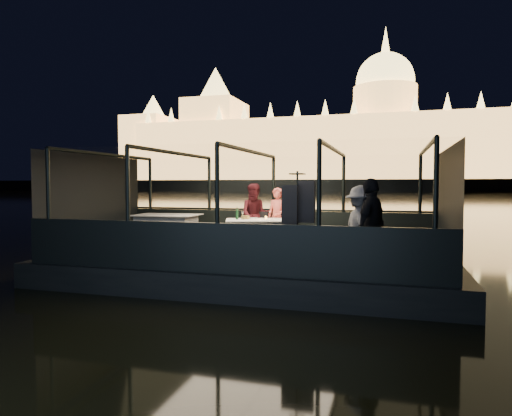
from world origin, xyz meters
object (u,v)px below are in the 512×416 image
(dining_table_aft, at_px, (167,232))
(passenger_stripe, at_px, (361,225))
(dining_table_central, at_px, (257,236))
(wine_bottle, at_px, (237,213))
(passenger_dark, at_px, (371,227))
(coat_stand, at_px, (297,222))
(chair_port_right, at_px, (286,231))
(person_man_maroon, at_px, (255,217))
(chair_port_left, at_px, (260,230))
(person_woman_coral, at_px, (277,218))

(dining_table_aft, xyz_separation_m, passenger_stripe, (4.92, -2.04, 0.47))
(dining_table_central, xyz_separation_m, wine_bottle, (-0.46, -0.10, 0.53))
(dining_table_aft, relative_size, passenger_dark, 0.93)
(coat_stand, xyz_separation_m, passenger_stripe, (1.13, 0.15, -0.05))
(coat_stand, bearing_deg, chair_port_right, 107.19)
(chair_port_right, distance_m, wine_bottle, 1.30)
(person_man_maroon, height_order, passenger_dark, passenger_dark)
(passenger_dark, distance_m, wine_bottle, 3.76)
(dining_table_central, relative_size, coat_stand, 0.80)
(chair_port_left, bearing_deg, passenger_stripe, -22.90)
(dining_table_central, bearing_deg, person_man_maroon, 109.34)
(passenger_stripe, relative_size, wine_bottle, 5.35)
(dining_table_central, height_order, passenger_dark, passenger_dark)
(dining_table_central, distance_m, chair_port_right, 0.79)
(wine_bottle, bearing_deg, dining_table_aft, 173.42)
(dining_table_aft, height_order, person_woman_coral, person_woman_coral)
(person_woman_coral, distance_m, passenger_dark, 3.81)
(dining_table_central, xyz_separation_m, person_man_maroon, (-0.29, 0.84, 0.36))
(passenger_dark, height_order, wine_bottle, passenger_dark)
(coat_stand, distance_m, person_woman_coral, 3.06)
(dining_table_central, relative_size, person_woman_coral, 0.96)
(dining_table_aft, bearing_deg, passenger_stripe, -22.52)
(person_man_maroon, relative_size, wine_bottle, 5.49)
(chair_port_right, bearing_deg, person_woman_coral, 158.53)
(dining_table_aft, bearing_deg, wine_bottle, -6.58)
(dining_table_aft, height_order, coat_stand, coat_stand)
(chair_port_right, bearing_deg, coat_stand, -51.40)
(person_man_maroon, xyz_separation_m, wine_bottle, (-0.16, -0.94, 0.17))
(passenger_dark, bearing_deg, coat_stand, -74.59)
(person_woman_coral, bearing_deg, passenger_dark, -39.48)
(chair_port_right, height_order, person_woman_coral, person_woman_coral)
(dining_table_aft, height_order, wine_bottle, wine_bottle)
(wine_bottle, bearing_deg, coat_stand, -46.98)
(dining_table_central, xyz_separation_m, chair_port_right, (0.56, 0.55, 0.06))
(passenger_dark, bearing_deg, dining_table_aft, -94.44)
(dining_table_central, bearing_deg, chair_port_left, 101.62)
(coat_stand, height_order, wine_bottle, coat_stand)
(dining_table_central, distance_m, chair_port_left, 0.77)
(chair_port_right, height_order, wine_bottle, wine_bottle)
(chair_port_left, distance_m, passenger_dark, 4.08)
(coat_stand, height_order, person_man_maroon, coat_stand)
(dining_table_aft, distance_m, chair_port_left, 2.35)
(coat_stand, distance_m, person_man_maroon, 3.35)
(chair_port_right, distance_m, coat_stand, 2.77)
(chair_port_right, xyz_separation_m, person_man_maroon, (-0.86, 0.29, 0.30))
(dining_table_aft, distance_m, person_man_maroon, 2.27)
(person_man_maroon, bearing_deg, dining_table_aft, -174.51)
(dining_table_central, height_order, dining_table_aft, dining_table_aft)
(dining_table_aft, relative_size, person_man_maroon, 0.98)
(chair_port_right, bearing_deg, person_man_maroon, -177.11)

